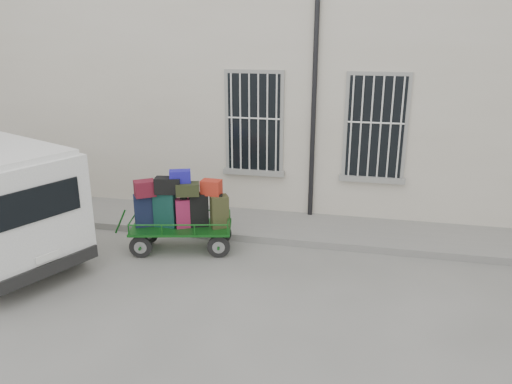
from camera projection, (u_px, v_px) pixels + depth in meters
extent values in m
plane|color=slate|center=(241.00, 272.00, 9.21)|extent=(80.00, 80.00, 0.00)
cube|color=beige|center=(289.00, 79.00, 13.39)|extent=(24.00, 5.00, 6.00)
cylinder|color=black|center=(314.00, 100.00, 10.86)|extent=(0.11, 0.11, 5.60)
cube|color=black|center=(254.00, 123.00, 11.36)|extent=(1.20, 0.08, 2.20)
cube|color=gray|center=(254.00, 172.00, 11.71)|extent=(1.45, 0.22, 0.12)
cube|color=black|center=(375.00, 127.00, 10.82)|extent=(1.20, 0.08, 2.20)
cube|color=gray|center=(372.00, 179.00, 11.16)|extent=(1.45, 0.22, 0.12)
cube|color=gray|center=(264.00, 225.00, 11.23)|extent=(24.00, 1.70, 0.15)
cylinder|color=black|center=(141.00, 247.00, 9.74)|extent=(0.45, 0.15, 0.45)
cylinder|color=gray|center=(141.00, 247.00, 9.74)|extent=(0.26, 0.13, 0.25)
cylinder|color=black|center=(148.00, 233.00, 10.39)|extent=(0.45, 0.15, 0.45)
cylinder|color=gray|center=(148.00, 233.00, 10.39)|extent=(0.26, 0.13, 0.25)
cylinder|color=black|center=(219.00, 247.00, 9.75)|extent=(0.45, 0.15, 0.45)
cylinder|color=gray|center=(219.00, 247.00, 9.75)|extent=(0.26, 0.13, 0.25)
cylinder|color=black|center=(221.00, 233.00, 10.40)|extent=(0.45, 0.15, 0.45)
cylinder|color=gray|center=(221.00, 233.00, 10.40)|extent=(0.26, 0.13, 0.25)
cube|color=#135317|center=(181.00, 228.00, 9.99)|extent=(2.12, 1.31, 0.04)
cylinder|color=#135317|center=(120.00, 221.00, 9.94)|extent=(0.26, 0.09, 0.50)
cube|color=black|center=(145.00, 210.00, 9.94)|extent=(0.47, 0.39, 0.65)
cube|color=black|center=(144.00, 194.00, 9.84)|extent=(0.19, 0.14, 0.03)
cube|color=#0D302F|center=(165.00, 209.00, 9.90)|extent=(0.44, 0.22, 0.71)
cube|color=black|center=(164.00, 192.00, 9.79)|extent=(0.19, 0.14, 0.03)
cube|color=#901A54|center=(184.00, 213.00, 9.88)|extent=(0.39, 0.33, 0.58)
cube|color=black|center=(183.00, 198.00, 9.79)|extent=(0.15, 0.13, 0.03)
cube|color=black|center=(199.00, 210.00, 9.93)|extent=(0.42, 0.34, 0.68)
cube|color=black|center=(198.00, 193.00, 9.82)|extent=(0.17, 0.13, 0.03)
cube|color=#35331A|center=(219.00, 211.00, 9.87)|extent=(0.42, 0.39, 0.65)
cube|color=black|center=(219.00, 195.00, 9.77)|extent=(0.16, 0.16, 0.03)
cube|color=#4C0F15|center=(145.00, 188.00, 9.74)|extent=(0.49, 0.46, 0.31)
cube|color=black|center=(168.00, 185.00, 9.71)|extent=(0.54, 0.33, 0.32)
cube|color=black|center=(188.00, 189.00, 9.70)|extent=(0.51, 0.41, 0.24)
cube|color=maroon|center=(211.00, 187.00, 9.81)|extent=(0.40, 0.28, 0.29)
cube|color=navy|center=(180.00, 176.00, 9.69)|extent=(0.46, 0.36, 0.24)
cube|color=black|center=(40.00, 203.00, 8.01)|extent=(0.63, 1.32, 0.56)
cube|color=black|center=(49.00, 269.00, 8.38)|extent=(0.88, 1.76, 0.22)
cube|color=white|center=(48.00, 257.00, 8.29)|extent=(0.21, 0.40, 0.12)
cylinder|color=black|center=(72.00, 244.00, 9.57)|extent=(0.73, 0.49, 0.70)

